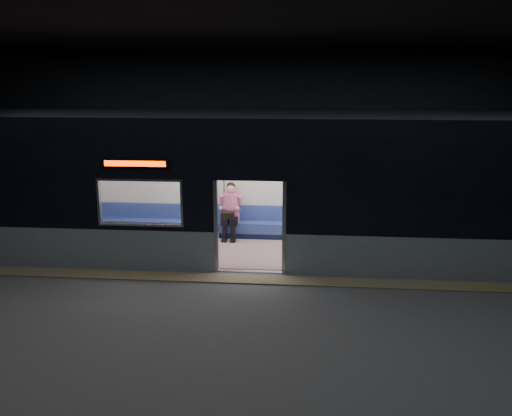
# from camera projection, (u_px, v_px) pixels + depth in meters

# --- Properties ---
(station_floor) EXTENTS (24.00, 14.00, 0.01)m
(station_floor) POSITION_uv_depth(u_px,v_px,m) (245.00, 290.00, 10.92)
(station_floor) COLOR #47494C
(station_floor) RESTS_ON ground
(station_envelope) EXTENTS (24.00, 14.00, 5.00)m
(station_envelope) POSITION_uv_depth(u_px,v_px,m) (244.00, 106.00, 10.05)
(station_envelope) COLOR black
(station_envelope) RESTS_ON station_floor
(tactile_strip) EXTENTS (22.80, 0.50, 0.03)m
(tactile_strip) POSITION_uv_depth(u_px,v_px,m) (248.00, 279.00, 11.44)
(tactile_strip) COLOR #8C7F59
(tactile_strip) RESTS_ON station_floor
(metro_car) EXTENTS (18.00, 3.04, 3.35)m
(metro_car) POSITION_uv_depth(u_px,v_px,m) (256.00, 177.00, 12.94)
(metro_car) COLOR #8EA1AA
(metro_car) RESTS_ON station_floor
(passenger) EXTENTS (0.46, 0.77, 1.46)m
(passenger) POSITION_uv_depth(u_px,v_px,m) (231.00, 208.00, 14.22)
(passenger) COLOR black
(passenger) RESTS_ON metro_car
(handbag) EXTENTS (0.35, 0.31, 0.17)m
(handbag) POSITION_uv_depth(u_px,v_px,m) (228.00, 215.00, 14.01)
(handbag) COLOR black
(handbag) RESTS_ON passenger
(transit_map) EXTENTS (0.93, 0.03, 0.61)m
(transit_map) POSITION_uv_depth(u_px,v_px,m) (381.00, 185.00, 14.03)
(transit_map) COLOR white
(transit_map) RESTS_ON metro_car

